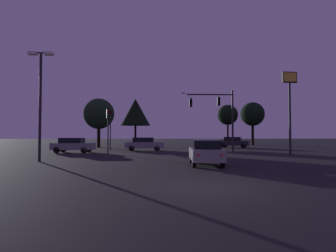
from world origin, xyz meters
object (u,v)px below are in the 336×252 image
(store_sign_illuminated, at_px, (290,94))
(tree_left_far, at_px, (228,115))
(parking_lot_lamp_post, at_px, (40,91))
(traffic_signal_mast_arm, at_px, (218,109))
(traffic_light_corner_left, at_px, (110,123))
(car_far_lane, at_px, (234,142))
(car_nearside_lane, at_px, (205,152))
(tree_right_cluster, at_px, (135,112))
(car_crossing_right, at_px, (144,144))
(car_crossing_left, at_px, (73,145))
(traffic_light_corner_right, at_px, (108,122))
(tree_center_horizon, at_px, (99,114))
(tree_behind_sign, at_px, (252,114))

(store_sign_illuminated, bearing_deg, tree_left_far, 85.49)
(parking_lot_lamp_post, bearing_deg, traffic_signal_mast_arm, 32.87)
(traffic_signal_mast_arm, xyz_separation_m, parking_lot_lamp_post, (-14.74, -9.52, 0.29))
(traffic_light_corner_left, distance_m, car_far_lane, 17.47)
(car_nearside_lane, bearing_deg, tree_right_cluster, 101.89)
(car_crossing_right, height_order, parking_lot_lamp_post, parking_lot_lamp_post)
(tree_right_cluster, bearing_deg, traffic_signal_mast_arm, -59.46)
(car_far_lane, height_order, store_sign_illuminated, store_sign_illuminated)
(car_nearside_lane, relative_size, car_crossing_left, 1.00)
(car_crossing_left, relative_size, tree_right_cluster, 0.54)
(car_far_lane, bearing_deg, traffic_light_corner_right, -144.87)
(tree_left_far, relative_size, tree_right_cluster, 0.99)
(traffic_light_corner_left, bearing_deg, tree_center_horizon, 110.76)
(car_crossing_left, relative_size, store_sign_illuminated, 0.56)
(store_sign_illuminated, distance_m, tree_right_cluster, 26.13)
(car_crossing_right, distance_m, tree_behind_sign, 24.30)
(traffic_light_corner_left, xyz_separation_m, traffic_light_corner_right, (0.59, -5.33, -0.17))
(store_sign_illuminated, xyz_separation_m, tree_left_far, (2.24, 28.48, 0.17))
(traffic_signal_mast_arm, bearing_deg, car_nearside_lane, -107.26)
(car_nearside_lane, distance_m, tree_left_far, 38.36)
(traffic_light_corner_left, bearing_deg, car_nearside_lane, -62.12)
(car_nearside_lane, height_order, car_far_lane, same)
(traffic_light_corner_right, bearing_deg, car_crossing_right, 54.09)
(car_crossing_left, relative_size, car_crossing_right, 0.95)
(car_crossing_left, relative_size, tree_left_far, 0.55)
(car_far_lane, xyz_separation_m, tree_left_far, (3.46, 15.12, 4.93))
(parking_lot_lamp_post, distance_m, tree_center_horizon, 20.02)
(car_nearside_lane, height_order, store_sign_illuminated, store_sign_illuminated)
(car_crossing_right, distance_m, parking_lot_lamp_post, 14.37)
(car_crossing_right, xyz_separation_m, tree_left_far, (15.85, 21.59, 4.93))
(traffic_signal_mast_arm, bearing_deg, car_crossing_left, -178.40)
(traffic_light_corner_right, relative_size, car_nearside_lane, 1.02)
(tree_behind_sign, xyz_separation_m, tree_center_horizon, (-25.11, -7.16, -0.59))
(traffic_light_corner_right, xyz_separation_m, tree_left_far, (19.18, 26.18, 2.66))
(car_far_lane, bearing_deg, car_crossing_left, -154.34)
(parking_lot_lamp_post, distance_m, tree_left_far, 40.52)
(tree_right_cluster, bearing_deg, tree_behind_sign, 2.77)
(tree_behind_sign, xyz_separation_m, tree_right_cluster, (-20.29, -0.98, 0.20))
(traffic_light_corner_right, height_order, car_crossing_left, traffic_light_corner_right)
(traffic_light_corner_right, xyz_separation_m, tree_behind_sign, (21.76, 19.75, 2.32))
(traffic_light_corner_left, bearing_deg, car_crossing_left, -131.29)
(traffic_signal_mast_arm, distance_m, tree_behind_sign, 20.53)
(car_crossing_left, bearing_deg, traffic_signal_mast_arm, 1.60)
(car_nearside_lane, bearing_deg, car_crossing_right, 106.03)
(traffic_signal_mast_arm, distance_m, car_crossing_left, 15.57)
(store_sign_illuminated, distance_m, tree_left_far, 28.57)
(car_nearside_lane, relative_size, parking_lot_lamp_post, 0.56)
(tree_behind_sign, bearing_deg, car_crossing_right, -140.57)
(traffic_light_corner_right, relative_size, car_far_lane, 0.96)
(traffic_light_corner_left, distance_m, tree_behind_sign, 26.69)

